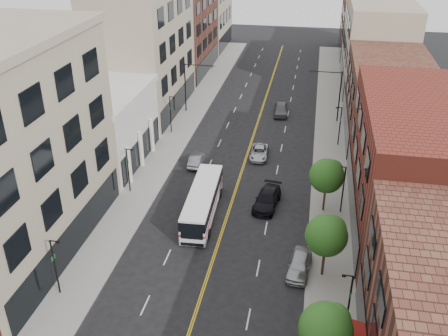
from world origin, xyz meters
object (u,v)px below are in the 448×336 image
Objects in this scene: car_parked_far at (299,265)px; car_lane_a at (267,199)px; car_lane_b at (259,152)px; car_lane_c at (281,109)px; car_lane_behind at (196,160)px; city_bus at (203,201)px.

car_parked_far is 0.83× the size of car_lane_a.
car_lane_c is at bearing 81.66° from car_lane_b.
car_parked_far is 35.51m from car_lane_c.
car_lane_behind is 0.75× the size of car_lane_a.
city_bus is 10.87m from car_lane_behind.
car_lane_behind reaches higher than car_lane_b.
car_lane_c is (-0.71, 25.35, 0.04)m from car_lane_a.
car_lane_c reaches higher than car_parked_far.
city_bus reaches higher than car_lane_b.
car_lane_behind is at bearing -156.55° from car_lane_b.
car_lane_a is 1.18× the size of car_lane_b.
car_lane_c is at bearing 98.92° from car_lane_a.
car_lane_behind is 7.79m from car_lane_b.
car_lane_behind is 0.88× the size of car_lane_b.
car_lane_behind is at bearing 148.03° from car_lane_a.
car_parked_far is 0.92× the size of car_lane_c.
car_lane_a reaches higher than car_parked_far.
car_lane_b is 0.95× the size of car_lane_c.
city_bus is at bearing -147.28° from car_lane_a.
city_bus is at bearing -104.54° from car_lane_c.
car_lane_b is at bearing 111.58° from car_parked_far.
car_lane_a is at bearing 22.78° from city_bus.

